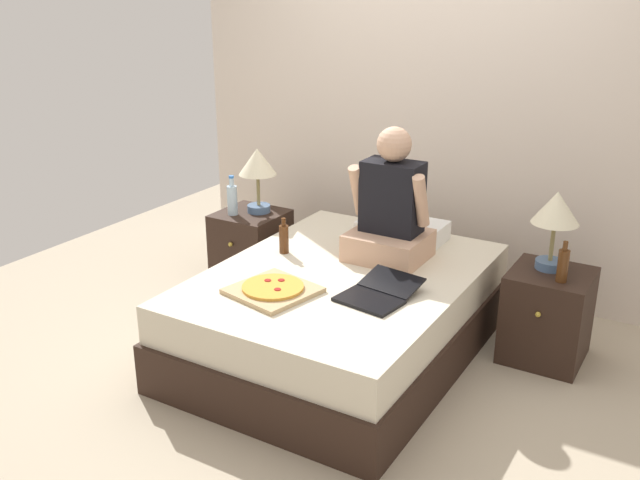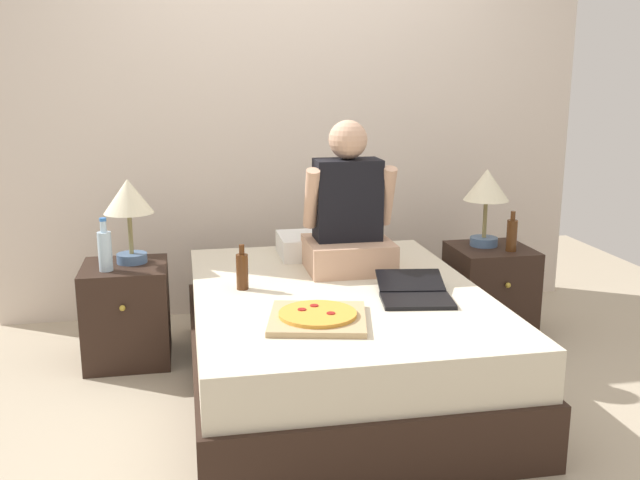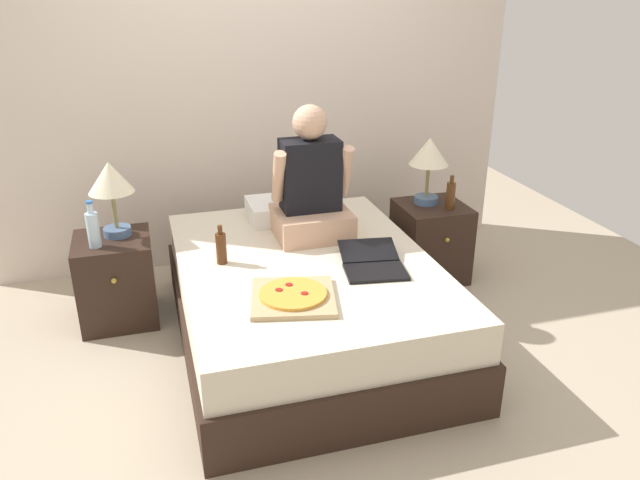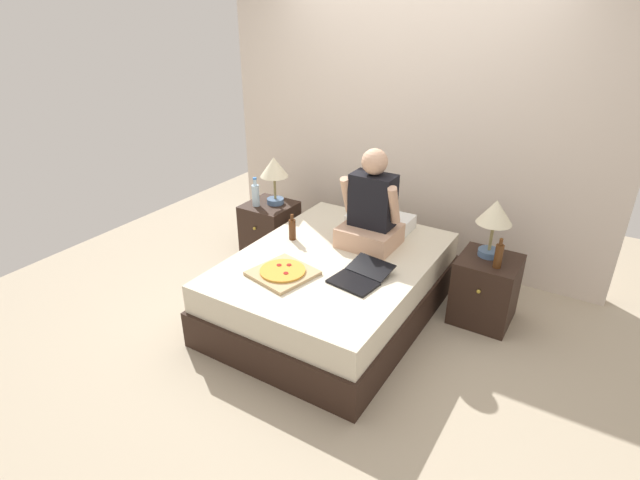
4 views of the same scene
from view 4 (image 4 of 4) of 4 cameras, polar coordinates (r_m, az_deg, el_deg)
The scene contains 14 objects.
ground_plane at distance 4.07m, azimuth 1.53°, elevation -8.24°, with size 5.71×5.71×0.00m, color tan.
wall_back at distance 4.66m, azimuth 10.07°, elevation 12.74°, with size 3.71×0.12×2.50m, color beige.
bed at distance 3.94m, azimuth 1.57°, elevation -5.26°, with size 1.40×1.89×0.50m.
nightstand_left at distance 4.85m, azimuth -5.72°, elevation 1.19°, with size 0.44×0.47×0.53m.
lamp_on_left_nightstand at distance 4.64m, azimuth -5.27°, elevation 7.93°, with size 0.26×0.26×0.45m.
water_bottle at distance 4.68m, azimuth -7.37°, elevation 5.18°, with size 0.07×0.07×0.28m.
nightstand_right at distance 4.07m, azimuth 18.36°, elevation -5.37°, with size 0.44×0.47×0.53m.
lamp_on_right_nightstand at distance 3.86m, azimuth 19.36°, elevation 2.60°, with size 0.26×0.26×0.45m.
beer_bottle at distance 3.80m, azimuth 19.74°, elevation -1.68°, with size 0.06×0.06×0.23m.
pillow at distance 4.29m, azimuth 6.91°, elevation 2.08°, with size 0.52×0.34×0.12m, color white.
person_seated at distance 3.92m, azimuth 5.89°, elevation 3.33°, with size 0.47×0.40×0.78m.
laptop at distance 3.52m, azimuth 4.48°, elevation -4.28°, with size 0.38×0.46×0.07m.
pizza_box at distance 3.58m, azimuth -4.28°, elevation -3.72°, with size 0.48×0.48×0.05m.
beer_bottle_on_bed at distance 4.06m, azimuth -3.18°, elevation 1.27°, with size 0.06×0.06×0.22m.
Camera 4 is at (1.68, -2.91, 2.31)m, focal length 28.00 mm.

